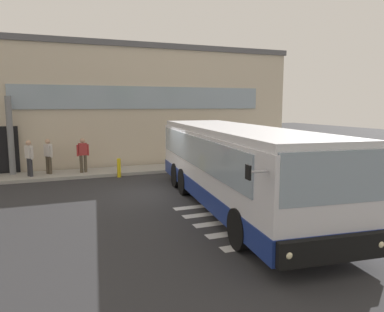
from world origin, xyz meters
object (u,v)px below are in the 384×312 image
at_px(passenger_at_curb_edge, 83,153).
at_px(safety_bollard_yellow, 119,168).
at_px(passenger_by_doorway, 48,155).
at_px(bus_main_foreground, 233,168).
at_px(entry_support_column, 10,136).
at_px(passenger_near_column, 29,156).

height_order(passenger_at_curb_edge, safety_bollard_yellow, passenger_at_curb_edge).
bearing_deg(passenger_by_doorway, passenger_at_curb_edge, -6.50).
bearing_deg(bus_main_foreground, safety_bollard_yellow, 112.95).
bearing_deg(bus_main_foreground, passenger_at_curb_edge, 119.56).
bearing_deg(passenger_at_curb_edge, safety_bollard_yellow, -35.34).
relative_size(bus_main_foreground, passenger_by_doorway, 6.51).
xyz_separation_m(entry_support_column, passenger_by_doorway, (1.61, -0.53, -0.91)).
bearing_deg(safety_bollard_yellow, passenger_by_doorway, 157.70).
bearing_deg(safety_bollard_yellow, bus_main_foreground, -67.05).
xyz_separation_m(entry_support_column, bus_main_foreground, (7.43, -8.22, -0.65)).
distance_m(passenger_by_doorway, safety_bollard_yellow, 3.41).
bearing_deg(passenger_near_column, passenger_at_curb_edge, 4.03).
bearing_deg(passenger_at_curb_edge, entry_support_column, 167.44).
height_order(passenger_by_doorway, safety_bollard_yellow, passenger_by_doorway).
xyz_separation_m(passenger_near_column, safety_bollard_yellow, (3.91, -0.93, -0.63)).
height_order(entry_support_column, passenger_near_column, entry_support_column).
distance_m(bus_main_foreground, passenger_near_column, 9.90).
distance_m(bus_main_foreground, safety_bollard_yellow, 7.03).
relative_size(entry_support_column, passenger_near_column, 2.20).
height_order(passenger_near_column, passenger_by_doorway, same).
bearing_deg(passenger_by_doorway, safety_bollard_yellow, -22.30).
relative_size(passenger_by_doorway, safety_bollard_yellow, 1.86).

